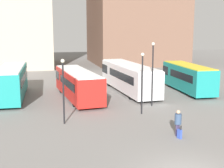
{
  "coord_description": "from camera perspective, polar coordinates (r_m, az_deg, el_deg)",
  "views": [
    {
      "loc": [
        -6.7,
        -12.6,
        6.87
      ],
      "look_at": [
        -1.04,
        11.09,
        2.52
      ],
      "focal_mm": 50.0,
      "sensor_mm": 36.0,
      "label": 1
    }
  ],
  "objects": [
    {
      "name": "bus_0",
      "position": [
        32.52,
        -17.92,
        0.46
      ],
      "size": [
        2.77,
        10.33,
        3.12
      ],
      "rotation": [
        0.0,
        0.0,
        1.54
      ],
      "color": "#19847F",
      "rests_on": "ground_plane"
    },
    {
      "name": "bus_1",
      "position": [
        31.16,
        -6.34,
        0.15
      ],
      "size": [
        3.64,
        10.8,
        2.77
      ],
      "rotation": [
        0.0,
        0.0,
        1.68
      ],
      "color": "red",
      "rests_on": "ground_plane"
    },
    {
      "name": "suitcase",
      "position": [
        20.39,
        12.24,
        -8.89
      ],
      "size": [
        0.25,
        0.35,
        0.87
      ],
      "rotation": [
        0.0,
        0.0,
        1.87
      ],
      "color": "#334CB2",
      "rests_on": "ground_plane"
    },
    {
      "name": "lamp_post_0",
      "position": [
        25.01,
        5.55,
        1.13
      ],
      "size": [
        0.28,
        0.28,
        4.99
      ],
      "color": "black",
      "rests_on": "ground_plane"
    },
    {
      "name": "lamp_post_1",
      "position": [
        27.74,
        7.44,
        2.74
      ],
      "size": [
        0.28,
        0.28,
        5.69
      ],
      "color": "black",
      "rests_on": "ground_plane"
    },
    {
      "name": "lamp_post_2",
      "position": [
        22.58,
        -8.9,
        -0.25
      ],
      "size": [
        0.28,
        0.28,
        4.75
      ],
      "color": "black",
      "rests_on": "ground_plane"
    },
    {
      "name": "bus_2",
      "position": [
        34.41,
        2.96,
        1.4
      ],
      "size": [
        3.33,
        12.57,
        3.04
      ],
      "rotation": [
        0.0,
        0.0,
        1.63
      ],
      "color": "silver",
      "rests_on": "ground_plane"
    },
    {
      "name": "traveler",
      "position": [
        20.65,
        11.98,
        -6.56
      ],
      "size": [
        0.55,
        0.55,
        1.72
      ],
      "rotation": [
        0.0,
        0.0,
        1.87
      ],
      "color": "#382D4C",
      "rests_on": "ground_plane"
    },
    {
      "name": "bus_3",
      "position": [
        35.44,
        13.66,
        1.27
      ],
      "size": [
        2.83,
        9.3,
        2.94
      ],
      "rotation": [
        0.0,
        0.0,
        1.53
      ],
      "color": "#19847F",
      "rests_on": "ground_plane"
    }
  ]
}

